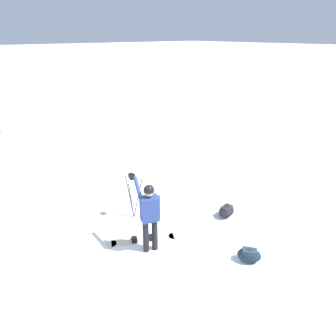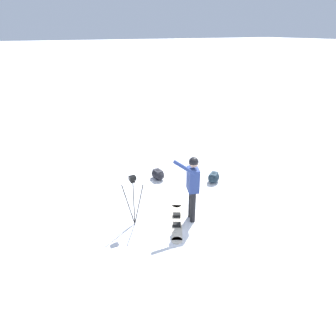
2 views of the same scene
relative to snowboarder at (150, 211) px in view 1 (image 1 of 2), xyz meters
name	(u,v)px [view 1 (image 1 of 2)]	position (x,y,z in m)	size (l,w,h in m)	color
ground_plane	(158,267)	(-0.25, -0.58, -1.09)	(300.00, 300.00, 0.00)	white
snowboarder	(150,211)	(0.00, 0.00, 0.00)	(0.47, 0.77, 1.80)	black
snowboard	(143,240)	(0.07, 0.40, -1.07)	(1.65, 1.04, 0.10)	beige
gear_bag_large	(249,255)	(1.48, -1.78, -0.92)	(0.60, 0.64, 0.33)	#192833
camera_tripod	(132,187)	(0.48, 1.41, -0.11)	(0.52, 0.50, 1.38)	#262628
gear_bag_small	(226,211)	(2.53, -0.26, -0.91)	(0.58, 0.42, 0.34)	black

